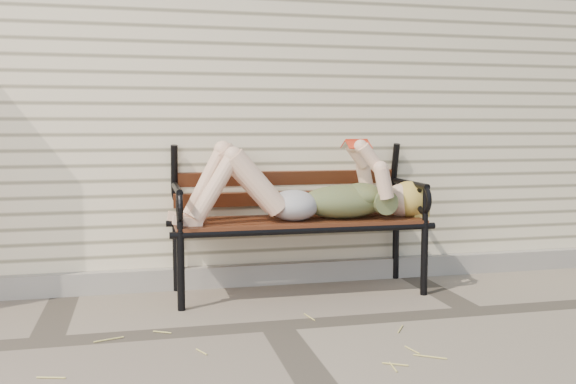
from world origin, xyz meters
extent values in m
plane|color=gray|center=(0.00, 0.00, 0.00)|extent=(80.00, 80.00, 0.00)
cube|color=#F3E4BE|center=(0.00, 3.00, 1.50)|extent=(8.00, 4.00, 3.00)
cube|color=gray|center=(0.00, 0.97, 0.07)|extent=(8.00, 0.10, 0.15)
cylinder|color=black|center=(-0.51, 0.43, 0.25)|extent=(0.05, 0.05, 0.49)
cylinder|color=black|center=(-0.51, 0.93, 0.25)|extent=(0.05, 0.05, 0.49)
cylinder|color=black|center=(1.12, 0.43, 0.25)|extent=(0.05, 0.05, 0.49)
cylinder|color=black|center=(1.12, 0.93, 0.25)|extent=(0.05, 0.05, 0.49)
cube|color=#4F2514|center=(0.31, 0.68, 0.49)|extent=(1.67, 0.54, 0.03)
cylinder|color=black|center=(0.31, 0.43, 0.47)|extent=(1.76, 0.04, 0.04)
cylinder|color=black|center=(0.31, 0.93, 0.47)|extent=(1.76, 0.04, 0.04)
torus|color=black|center=(0.31, 1.05, 1.04)|extent=(0.30, 0.04, 0.30)
ellipsoid|color=#093C44|center=(0.61, 0.65, 0.63)|extent=(0.59, 0.34, 0.23)
ellipsoid|color=#093C44|center=(0.74, 0.65, 0.66)|extent=(0.29, 0.33, 0.18)
ellipsoid|color=#A5A5AA|center=(0.26, 0.65, 0.61)|extent=(0.33, 0.37, 0.21)
sphere|color=beige|center=(1.04, 0.65, 0.63)|extent=(0.24, 0.24, 0.24)
ellipsoid|color=gold|center=(1.10, 0.65, 0.63)|extent=(0.27, 0.28, 0.25)
cube|color=red|center=(0.70, 0.65, 1.04)|extent=(0.15, 0.02, 0.02)
cube|color=beige|center=(0.70, 0.60, 1.01)|extent=(0.15, 0.10, 0.06)
cube|color=beige|center=(0.70, 0.69, 1.01)|extent=(0.15, 0.10, 0.06)
cube|color=red|center=(0.70, 0.60, 1.02)|extent=(0.16, 0.10, 0.06)
cube|color=red|center=(0.70, 0.70, 1.02)|extent=(0.16, 0.10, 0.06)
cylinder|color=#D3C667|center=(-0.93, -0.09, 0.01)|extent=(0.15, 0.04, 0.01)
cylinder|color=#D3C667|center=(-0.75, -0.53, 0.01)|extent=(0.15, 0.09, 0.01)
cylinder|color=#D3C667|center=(-0.64, -0.13, 0.01)|extent=(0.06, 0.11, 0.01)
cylinder|color=#D3C667|center=(0.05, -0.52, 0.01)|extent=(0.03, 0.10, 0.01)
cylinder|color=#D3C667|center=(0.25, -0.92, 0.01)|extent=(0.08, 0.10, 0.01)
cylinder|color=#D3C667|center=(0.52, -0.67, 0.01)|extent=(0.02, 0.15, 0.01)
cylinder|color=#D3C667|center=(0.30, -0.24, 0.01)|extent=(0.09, 0.03, 0.01)
cylinder|color=#D3C667|center=(-0.80, 0.17, 0.01)|extent=(0.02, 0.15, 0.01)
cylinder|color=#D3C667|center=(0.42, 0.34, 0.01)|extent=(0.08, 0.05, 0.01)
cylinder|color=#D3C667|center=(-0.36, 0.04, 0.01)|extent=(0.07, 0.11, 0.01)
cylinder|color=#D3C667|center=(-0.15, 0.10, 0.01)|extent=(0.08, 0.07, 0.01)
camera|label=1|loc=(-0.74, -3.50, 1.14)|focal=40.00mm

